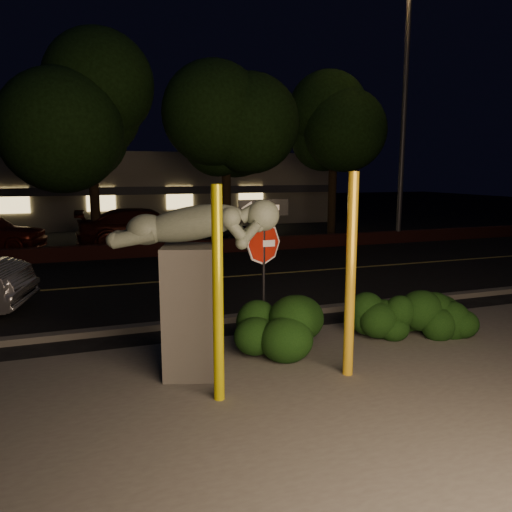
{
  "coord_description": "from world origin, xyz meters",
  "views": [
    {
      "loc": [
        -3.08,
        -6.43,
        3.01
      ],
      "look_at": [
        -0.33,
        1.33,
        1.6
      ],
      "focal_mm": 35.0,
      "sensor_mm": 36.0,
      "label": 1
    }
  ],
  "objects_px": {
    "signpost": "(264,244)",
    "streetlight": "(402,92)",
    "yellow_pole_left": "(218,296)",
    "yellow_pole_right": "(351,277)",
    "parked_car_darkred": "(146,228)",
    "parked_car_dark": "(207,230)",
    "sculpture": "(193,269)"
  },
  "relations": [
    {
      "from": "yellow_pole_right",
      "to": "parked_car_darkred",
      "type": "distance_m",
      "value": 13.95
    },
    {
      "from": "yellow_pole_left",
      "to": "streetlight",
      "type": "relative_size",
      "value": 0.28
    },
    {
      "from": "yellow_pole_right",
      "to": "signpost",
      "type": "relative_size",
      "value": 1.18
    },
    {
      "from": "parked_car_darkred",
      "to": "parked_car_dark",
      "type": "height_order",
      "value": "parked_car_darkred"
    },
    {
      "from": "signpost",
      "to": "sculpture",
      "type": "distance_m",
      "value": 1.56
    },
    {
      "from": "parked_car_dark",
      "to": "sculpture",
      "type": "bearing_deg",
      "value": 163.0
    },
    {
      "from": "yellow_pole_left",
      "to": "parked_car_darkred",
      "type": "bearing_deg",
      "value": 86.46
    },
    {
      "from": "parked_car_darkred",
      "to": "parked_car_dark",
      "type": "distance_m",
      "value": 2.45
    },
    {
      "from": "yellow_pole_right",
      "to": "signpost",
      "type": "xyz_separation_m",
      "value": [
        -0.78,
        1.51,
        0.31
      ]
    },
    {
      "from": "sculpture",
      "to": "streetlight",
      "type": "bearing_deg",
      "value": 61.72
    },
    {
      "from": "yellow_pole_left",
      "to": "parked_car_darkred",
      "type": "xyz_separation_m",
      "value": [
        0.87,
        14.04,
        -0.65
      ]
    },
    {
      "from": "streetlight",
      "to": "parked_car_dark",
      "type": "relative_size",
      "value": 2.35
    },
    {
      "from": "sculpture",
      "to": "parked_car_dark",
      "type": "bearing_deg",
      "value": 92.78
    },
    {
      "from": "yellow_pole_right",
      "to": "parked_car_dark",
      "type": "relative_size",
      "value": 0.69
    },
    {
      "from": "yellow_pole_right",
      "to": "sculpture",
      "type": "distance_m",
      "value": 2.28
    },
    {
      "from": "parked_car_darkred",
      "to": "yellow_pole_right",
      "type": "bearing_deg",
      "value": -173.99
    },
    {
      "from": "signpost",
      "to": "streetlight",
      "type": "height_order",
      "value": "streetlight"
    },
    {
      "from": "sculpture",
      "to": "signpost",
      "type": "bearing_deg",
      "value": 45.53
    },
    {
      "from": "yellow_pole_right",
      "to": "streetlight",
      "type": "distance_m",
      "value": 15.12
    },
    {
      "from": "yellow_pole_right",
      "to": "parked_car_dark",
      "type": "distance_m",
      "value": 13.86
    },
    {
      "from": "signpost",
      "to": "parked_car_dark",
      "type": "bearing_deg",
      "value": 81.77
    },
    {
      "from": "sculpture",
      "to": "yellow_pole_left",
      "type": "bearing_deg",
      "value": -65.27
    },
    {
      "from": "yellow_pole_left",
      "to": "sculpture",
      "type": "distance_m",
      "value": 0.97
    },
    {
      "from": "yellow_pole_left",
      "to": "yellow_pole_right",
      "type": "xyz_separation_m",
      "value": [
        2.02,
        0.15,
        0.08
      ]
    },
    {
      "from": "signpost",
      "to": "parked_car_darkred",
      "type": "xyz_separation_m",
      "value": [
        -0.38,
        12.37,
        -1.04
      ]
    },
    {
      "from": "yellow_pole_left",
      "to": "parked_car_darkred",
      "type": "distance_m",
      "value": 14.08
    },
    {
      "from": "yellow_pole_left",
      "to": "parked_car_darkred",
      "type": "relative_size",
      "value": 0.53
    },
    {
      "from": "sculpture",
      "to": "parked_car_dark",
      "type": "distance_m",
      "value": 13.47
    },
    {
      "from": "yellow_pole_left",
      "to": "parked_car_dark",
      "type": "distance_m",
      "value": 14.34
    },
    {
      "from": "signpost",
      "to": "parked_car_darkred",
      "type": "distance_m",
      "value": 12.42
    },
    {
      "from": "streetlight",
      "to": "yellow_pole_right",
      "type": "bearing_deg",
      "value": -150.53
    },
    {
      "from": "signpost",
      "to": "streetlight",
      "type": "distance_m",
      "value": 14.42
    }
  ]
}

